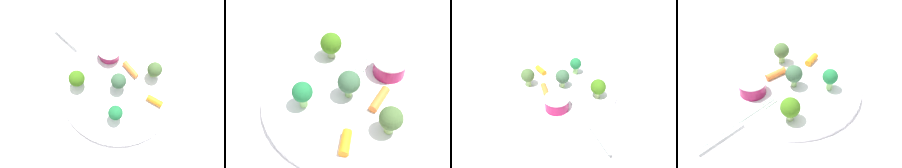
% 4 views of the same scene
% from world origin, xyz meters
% --- Properties ---
extents(ground_plane, '(2.40, 2.40, 0.00)m').
position_xyz_m(ground_plane, '(0.00, 0.00, 0.00)').
color(ground_plane, white).
extents(plate, '(0.26, 0.26, 0.01)m').
position_xyz_m(plate, '(0.00, 0.00, 0.01)').
color(plate, white).
rests_on(plate, ground_plane).
extents(sauce_cup, '(0.05, 0.05, 0.03)m').
position_xyz_m(sauce_cup, '(-0.06, 0.05, 0.03)').
color(sauce_cup, '#96174A').
rests_on(sauce_cup, plate).
extents(broccoli_floret_0, '(0.03, 0.03, 0.05)m').
position_xyz_m(broccoli_floret_0, '(0.00, -0.00, 0.04)').
color(broccoli_floret_0, '#8BBC68').
rests_on(broccoli_floret_0, plate).
extents(broccoli_floret_1, '(0.04, 0.04, 0.05)m').
position_xyz_m(broccoli_floret_1, '(-0.07, -0.05, 0.04)').
color(broccoli_floret_1, '#94AE6C').
rests_on(broccoli_floret_1, plate).
extents(broccoli_floret_2, '(0.03, 0.03, 0.04)m').
position_xyz_m(broccoli_floret_2, '(0.04, -0.06, 0.04)').
color(broccoli_floret_2, '#8DC56F').
rests_on(broccoli_floret_2, plate).
extents(broccoli_floret_3, '(0.03, 0.03, 0.05)m').
position_xyz_m(broccoli_floret_3, '(0.05, 0.07, 0.04)').
color(broccoli_floret_3, '#94BF6B').
rests_on(broccoli_floret_3, plate).
extents(carrot_stick_0, '(0.05, 0.02, 0.01)m').
position_xyz_m(carrot_stick_0, '(0.00, 0.05, 0.02)').
color(carrot_stick_0, orange).
rests_on(carrot_stick_0, plate).
extents(carrot_stick_1, '(0.04, 0.02, 0.01)m').
position_xyz_m(carrot_stick_1, '(0.08, 0.02, 0.02)').
color(carrot_stick_1, orange).
rests_on(carrot_stick_1, plate).
extents(fork, '(0.17, 0.03, 0.00)m').
position_xyz_m(fork, '(-0.13, 0.02, 0.01)').
color(fork, '#ADBEB3').
rests_on(fork, plate).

